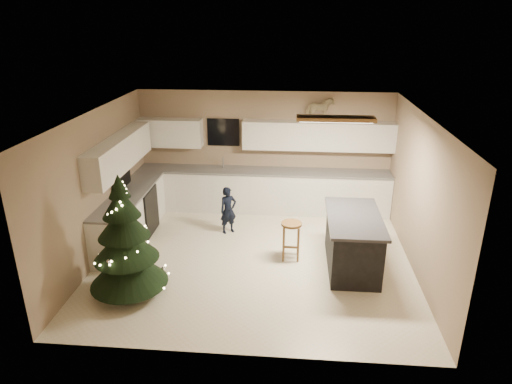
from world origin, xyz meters
TOP-DOWN VIEW (x-y plane):
  - ground_plane at (0.00, 0.00)m, footprint 5.50×5.50m
  - room_shell at (0.02, 0.00)m, footprint 5.52×5.02m
  - cabinetry at (-0.91, 1.65)m, footprint 5.50×3.20m
  - island at (1.70, -0.12)m, footprint 0.90×1.70m
  - bar_stool at (0.65, 0.08)m, footprint 0.36×0.36m
  - christmas_tree at (-1.85, -1.23)m, footprint 1.24×1.19m
  - toddler at (-0.61, 1.03)m, footprint 0.42×0.38m
  - rocking_horse at (1.15, 2.33)m, footprint 0.63×0.44m

SIDE VIEW (x-z plane):
  - ground_plane at x=0.00m, z-range 0.00..0.00m
  - toddler at x=-0.61m, z-range 0.00..0.95m
  - island at x=1.70m, z-range 0.00..0.95m
  - bar_stool at x=0.65m, z-range 0.18..0.87m
  - cabinetry at x=-0.91m, z-range -0.24..1.76m
  - christmas_tree at x=-1.85m, z-range -0.18..1.80m
  - room_shell at x=0.02m, z-range 0.44..3.05m
  - rocking_horse at x=1.15m, z-range 2.01..2.51m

